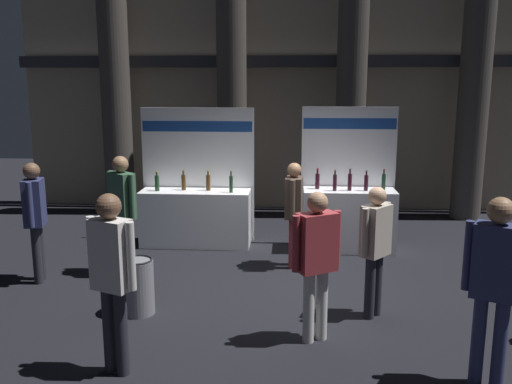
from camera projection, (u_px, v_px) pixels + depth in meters
name	position (u px, v px, depth m)	size (l,w,h in m)	color
ground_plane	(288.00, 285.00, 7.60)	(24.00, 24.00, 0.00)	black
hall_colonnade	(291.00, 81.00, 11.61)	(11.70, 1.23, 5.79)	tan
exhibitor_booth_0	(196.00, 211.00, 9.40)	(1.96, 0.66, 2.34)	white
exhibitor_booth_1	(348.00, 214.00, 9.11)	(1.58, 0.66, 2.36)	white
trash_bin	(138.00, 286.00, 6.61)	(0.39, 0.39, 0.69)	slate
visitor_0	(495.00, 276.00, 4.88)	(0.51, 0.38, 1.80)	navy
visitor_1	(316.00, 253.00, 5.79)	(0.52, 0.41, 1.66)	silver
visitor_4	(294.00, 206.00, 8.18)	(0.27, 0.54, 1.60)	maroon
visitor_6	(35.00, 212.00, 7.55)	(0.31, 0.51, 1.70)	#23232D
visitor_7	(122.00, 204.00, 7.84)	(0.47, 0.42, 1.75)	navy
visitor_8	(112.00, 269.00, 5.11)	(0.51, 0.34, 1.78)	#23232D
visitor_9	(375.00, 242.00, 6.41)	(0.40, 0.42, 1.59)	#23232D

